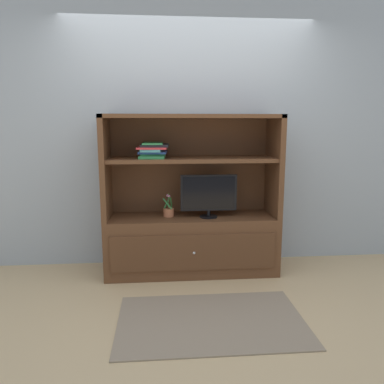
% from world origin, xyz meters
% --- Properties ---
extents(ground_plane, '(8.00, 8.00, 0.00)m').
position_xyz_m(ground_plane, '(0.00, 0.00, 0.00)').
color(ground_plane, tan).
extents(painted_rear_wall, '(6.00, 0.10, 2.80)m').
position_xyz_m(painted_rear_wall, '(0.00, 0.75, 1.40)').
color(painted_rear_wall, '#9EA8B2').
rests_on(painted_rear_wall, ground_plane).
extents(area_rug, '(1.40, 0.87, 0.01)m').
position_xyz_m(area_rug, '(0.06, -0.60, 0.01)').
color(area_rug, gray).
rests_on(area_rug, ground_plane).
extents(media_console, '(1.68, 0.54, 1.55)m').
position_xyz_m(media_console, '(0.00, 0.41, 0.48)').
color(media_console, brown).
rests_on(media_console, ground_plane).
extents(tv_monitor, '(0.54, 0.17, 0.42)m').
position_xyz_m(tv_monitor, '(0.16, 0.34, 0.80)').
color(tv_monitor, black).
rests_on(tv_monitor, media_console).
extents(potted_plant, '(0.11, 0.11, 0.23)m').
position_xyz_m(potted_plant, '(-0.23, 0.41, 0.62)').
color(potted_plant, '#B26642').
rests_on(potted_plant, media_console).
extents(magazine_stack, '(0.30, 0.35, 0.14)m').
position_xyz_m(magazine_stack, '(-0.37, 0.40, 1.22)').
color(magazine_stack, '#338C4C').
rests_on(magazine_stack, media_console).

